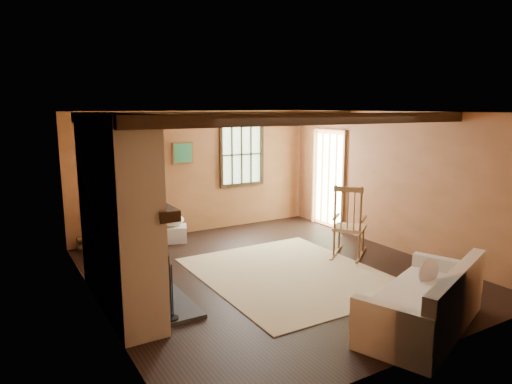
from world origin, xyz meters
TOP-DOWN VIEW (x-y plane):
  - ground at (0.00, 0.00)m, footprint 5.50×5.50m
  - room_envelope at (0.22, 0.26)m, footprint 5.02×5.52m
  - fireplace at (-2.23, -0.00)m, footprint 1.02×2.30m
  - rug at (0.20, -0.20)m, footprint 2.50×3.00m
  - rocking_chair at (1.55, 0.02)m, footprint 0.98×0.90m
  - sofa at (0.54, -2.40)m, footprint 2.08×1.47m
  - firewood_pile at (-2.01, 2.60)m, footprint 0.68×0.12m
  - laundry_basket at (-0.71, 2.29)m, footprint 0.60×0.53m
  - basket_pillow at (-0.71, 2.29)m, footprint 0.45×0.36m
  - armchair at (-1.59, 2.20)m, footprint 1.15×1.14m

SIDE VIEW (x-z plane):
  - ground at x=0.00m, z-range 0.00..0.00m
  - rug at x=0.20m, z-range 0.00..0.01m
  - firewood_pile at x=-2.01m, z-range 0.00..0.25m
  - laundry_basket at x=-0.71m, z-range 0.00..0.30m
  - sofa at x=0.54m, z-range -0.11..0.66m
  - armchair at x=-1.59m, z-range 0.00..0.78m
  - basket_pillow at x=-0.71m, z-range 0.30..0.51m
  - rocking_chair at x=1.55m, z-range -0.10..1.12m
  - fireplace at x=-2.23m, z-range -0.10..2.30m
  - room_envelope at x=0.22m, z-range 0.41..2.85m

